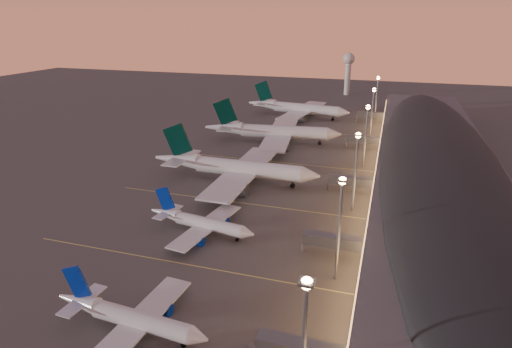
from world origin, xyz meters
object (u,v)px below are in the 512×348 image
(airliner_narrow_south, at_px, (129,318))
(airliner_wide_far, at_px, (297,108))
(airliner_narrow_north, at_px, (200,223))
(radar_tower, at_px, (348,67))
(airliner_wide_mid, at_px, (272,132))
(airliner_wide_near, at_px, (234,168))

(airliner_narrow_south, distance_m, airliner_wide_far, 199.55)
(airliner_narrow_north, distance_m, radar_tower, 249.43)
(airliner_narrow_south, bearing_deg, radar_tower, 91.73)
(airliner_narrow_north, bearing_deg, airliner_wide_mid, 101.50)
(airliner_narrow_north, height_order, airliner_wide_near, airliner_wide_near)
(airliner_narrow_south, bearing_deg, airliner_wide_near, 99.92)
(airliner_wide_mid, relative_size, airliner_wide_far, 1.02)
(radar_tower, bearing_deg, airliner_narrow_north, -93.27)
(airliner_wide_near, bearing_deg, airliner_narrow_north, -82.88)
(airliner_wide_near, height_order, radar_tower, radar_tower)
(airliner_wide_far, bearing_deg, airliner_narrow_south, -79.02)
(airliner_wide_near, bearing_deg, airliner_narrow_south, -83.67)
(airliner_narrow_north, bearing_deg, airliner_wide_far, 100.49)
(airliner_wide_mid, distance_m, radar_tower, 153.67)
(airliner_wide_far, xyz_separation_m, radar_tower, (20.39, 91.10, 16.43))
(airliner_narrow_south, xyz_separation_m, airliner_wide_mid, (-9.48, 138.86, 2.36))
(airliner_wide_mid, height_order, radar_tower, radar_tower)
(airliner_wide_mid, bearing_deg, airliner_wide_near, -96.70)
(airliner_narrow_south, xyz_separation_m, airliner_narrow_north, (-3.96, 42.06, -0.03))
(airliner_narrow_north, height_order, radar_tower, radar_tower)
(airliner_wide_mid, bearing_deg, airliner_wide_far, 83.48)
(airliner_wide_near, relative_size, radar_tower, 2.01)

